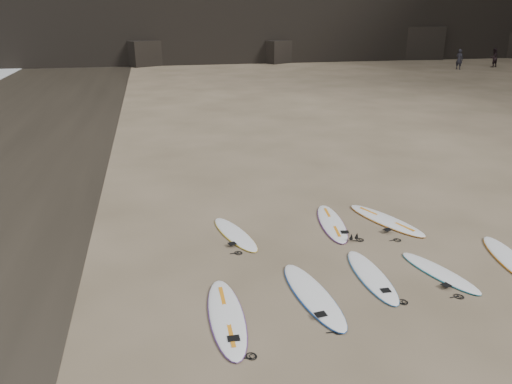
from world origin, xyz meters
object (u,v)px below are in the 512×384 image
Objects in this scene: surfboard_0 at (227,316)px; surfboard_4 at (511,259)px; person_b at (494,58)px; surfboard_1 at (313,295)px; surfboard_7 at (386,220)px; surfboard_2 at (372,276)px; surfboard_5 at (235,234)px; surfboard_6 at (332,223)px; surfboard_3 at (439,272)px; person_a at (459,59)px.

surfboard_0 is 1.08× the size of surfboard_4.
person_b is at bearing 65.36° from surfboard_4.
surfboard_1 reaches higher than surfboard_7.
surfboard_4 is (3.58, 0.04, 0.00)m from surfboard_2.
surfboard_0 is 1.93m from surfboard_1.
surfboard_0 is 1.02× the size of surfboard_7.
surfboard_2 is at bearing 10.96° from surfboard_1.
surfboard_0 is 3.77m from surfboard_5.
surfboard_1 is 5.15m from surfboard_4.
surfboard_4 is 4.52m from surfboard_6.
surfboard_2 reaches higher than surfboard_3.
surfboard_4 is (5.12, 0.53, -0.00)m from surfboard_1.
person_a is at bearing 38.79° from surfboard_3.
surfboard_5 is at bearing 101.81° from surfboard_1.
surfboard_6 reaches higher than surfboard_2.
surfboard_4 is 3.37m from surfboard_7.
surfboard_4 is at bearing -78.25° from surfboard_7.
surfboard_6 is at bearing 36.49° from person_b.
surfboard_2 is 1.31× the size of person_a.
surfboard_4 is at bearing 42.36° from person_b.
person_a is at bearing 55.68° from surfboard_2.
surfboard_6 is 44.02m from person_b.
surfboard_1 is 1.02× the size of surfboard_7.
surfboard_0 is at bearing 36.30° from person_b.
surfboard_2 is 1.36× the size of person_b.
surfboard_4 is at bearing 121.13° from person_a.
person_a is (22.96, 35.28, 0.91)m from surfboard_3.
surfboard_5 is 1.30× the size of person_b.
surfboard_2 is at bearing -84.64° from surfboard_6.
surfboard_5 is at bearing 79.10° from surfboard_0.
surfboard_2 is at bearing 117.05° from person_a.
surfboard_2 is 1.11× the size of surfboard_3.
surfboard_7 is at bearing 69.82° from surfboard_3.
person_a is (22.85, 32.29, 0.90)m from surfboard_7.
surfboard_4 is 44.18m from person_b.
surfboard_5 is (-4.24, 2.96, 0.00)m from surfboard_3.
surfboard_1 is 1.46× the size of person_a.
person_a is (24.42, 32.16, 0.90)m from surfboard_6.
surfboard_1 is at bearing 12.81° from surfboard_0.
surfboard_7 is at bearing -15.36° from surfboard_5.
surfboard_7 is 1.43× the size of person_a.
surfboard_6 is at bearing 57.46° from surfboard_1.
surfboard_1 is at bearing -87.12° from surfboard_5.
surfboard_3 is at bearing -5.08° from surfboard_2.
surfboard_5 is at bearing 111.92° from person_a.
surfboard_5 is (-6.23, 2.76, -0.00)m from surfboard_4.
person_a is (24.55, 35.12, 0.90)m from surfboard_2.
surfboard_4 is (1.99, 0.20, 0.01)m from surfboard_3.
surfboard_0 is 3.55m from surfboard_2.
person_b reaches higher than surfboard_4.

